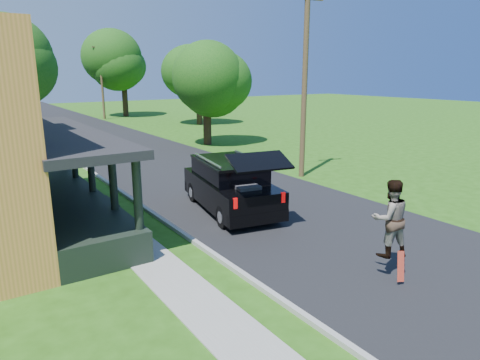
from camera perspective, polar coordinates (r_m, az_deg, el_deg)
ground at (r=14.25m, az=11.68°, el=-6.85°), size 140.00×140.00×0.00m
street at (r=31.19m, az=-15.38°, el=4.31°), size 8.00×120.00×0.02m
curb at (r=30.18m, az=-22.67°, el=3.41°), size 0.15×120.00×0.12m
sidewalk at (r=29.94m, az=-25.57°, el=3.04°), size 1.30×120.00×0.03m
black_suv at (r=15.84m, az=-1.26°, el=-0.71°), size 3.00×5.76×2.55m
skateboarder at (r=11.19m, az=19.37°, el=-4.84°), size 1.17×1.05×1.97m
skateboard at (r=11.30m, az=20.64°, el=-10.82°), size 0.36×0.24×0.75m
tree_left_mid at (r=28.02m, az=-28.96°, el=13.70°), size 7.57×7.36×9.02m
tree_right_near at (r=30.84m, az=-4.60°, el=13.55°), size 5.22×5.14×7.37m
tree_right_mid at (r=43.21m, az=-5.65°, el=14.97°), size 6.63×6.32×8.79m
tree_right_far at (r=53.14m, az=-15.46°, el=15.17°), size 8.15×7.88×10.02m
utility_pole_near at (r=21.04m, az=8.62°, el=12.78°), size 1.60×0.43×8.91m
utility_pole_far at (r=50.50m, az=-17.96°, el=12.60°), size 1.61×0.28×8.33m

